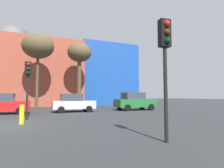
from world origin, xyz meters
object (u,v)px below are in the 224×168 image
parked_car_4 (135,101)px  traffic_light_near_right (165,51)px  bollard_yellow_0 (22,114)px  parked_car_2 (3,104)px  traffic_light_island (28,77)px  parked_car_3 (73,103)px  bare_tree_0 (38,47)px  bare_tree_1 (79,54)px

parked_car_4 → traffic_light_near_right: (-5.84, -12.52, 1.96)m
traffic_light_near_right → bollard_yellow_0: traffic_light_near_right is taller
parked_car_2 → traffic_light_near_right: (6.33, -12.52, 2.05)m
traffic_light_near_right → traffic_light_island: traffic_light_near_right is taller
parked_car_3 → bollard_yellow_0: size_ratio=3.84×
traffic_light_island → bollard_yellow_0: traffic_light_island is taller
parked_car_3 → bollard_yellow_0: (-3.83, -6.55, -0.33)m
bollard_yellow_0 → parked_car_3: bearing=59.7°
parked_car_2 → bare_tree_0: bearing=68.4°
traffic_light_island → parked_car_4: bearing=105.2°
traffic_light_near_right → bare_tree_1: size_ratio=0.46×
parked_car_3 → parked_car_4: (6.49, 0.00, 0.10)m
traffic_light_island → bollard_yellow_0: (-0.14, -1.87, -2.16)m
traffic_light_near_right → bare_tree_1: 19.78m
parked_car_2 → bare_tree_0: bare_tree_0 is taller
traffic_light_near_right → bare_tree_1: bare_tree_1 is taller
traffic_light_near_right → bare_tree_0: size_ratio=0.44×
parked_car_2 → parked_car_3: bearing=-0.0°
bare_tree_0 → parked_car_2: bearing=-111.6°
traffic_light_island → bare_tree_0: (0.52, 11.02, 4.77)m
traffic_light_island → bollard_yellow_0: 2.86m
parked_car_3 → bare_tree_0: 9.69m
parked_car_2 → bare_tree_1: size_ratio=0.45×
parked_car_2 → parked_car_3: size_ratio=1.01×
parked_car_4 → traffic_light_near_right: 13.96m
parked_car_2 → traffic_light_near_right: traffic_light_near_right is taller
traffic_light_island → bare_tree_1: 13.50m
traffic_light_island → bare_tree_1: bare_tree_1 is taller
traffic_light_near_right → bare_tree_1: bearing=178.9°
parked_car_2 → parked_car_3: 5.68m
parked_car_3 → traffic_light_near_right: traffic_light_near_right is taller
traffic_light_island → bare_tree_0: bearing=167.8°
parked_car_2 → parked_car_3: (5.68, -0.00, -0.01)m
parked_car_3 → bare_tree_0: bare_tree_0 is taller
traffic_light_near_right → parked_car_3: bearing=-174.3°
parked_car_4 → bollard_yellow_0: size_ratio=4.28×
parked_car_2 → bare_tree_1: 11.95m
traffic_light_island → bare_tree_0: size_ratio=0.40×
traffic_light_island → bollard_yellow_0: bearing=-13.8°
parked_car_3 → parked_car_4: size_ratio=0.90×
bare_tree_1 → parked_car_4: bearing=-56.1°
bare_tree_1 → bollard_yellow_0: 15.93m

